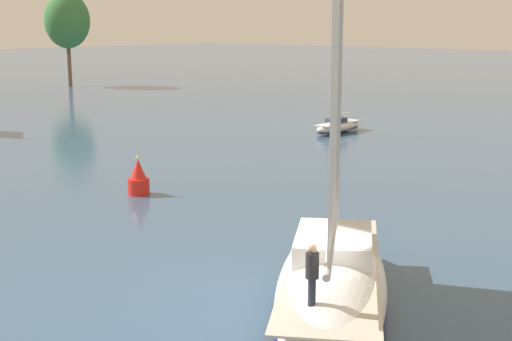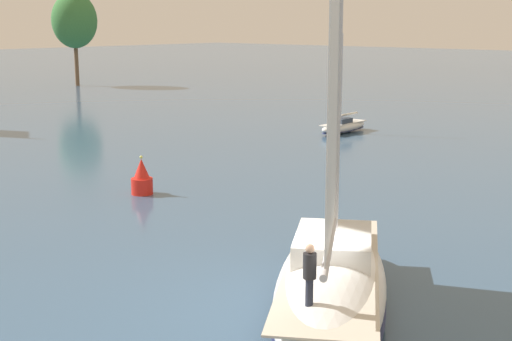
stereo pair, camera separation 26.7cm
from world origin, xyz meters
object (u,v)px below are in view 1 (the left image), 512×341
Objects in this scene: sailboat_main at (332,276)px; tree_shore_left at (67,21)px; channel_buoy at (138,179)px; sailboat_moored_mid_channel at (338,126)px.

tree_shore_left is at bearing 60.22° from sailboat_main.
tree_shore_left is 0.78× the size of sailboat_main.
tree_shore_left is 66.02m from channel_buoy.
tree_shore_left reaches higher than channel_buoy.
tree_shore_left is at bearing 78.04° from sailboat_moored_mid_channel.
sailboat_moored_mid_channel reaches higher than channel_buoy.
sailboat_moored_mid_channel is 24.27m from channel_buoy.
sailboat_main is at bearing -146.16° from sailboat_moored_mid_channel.
channel_buoy is at bearing -170.54° from sailboat_moored_mid_channel.
sailboat_main reaches higher than tree_shore_left.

